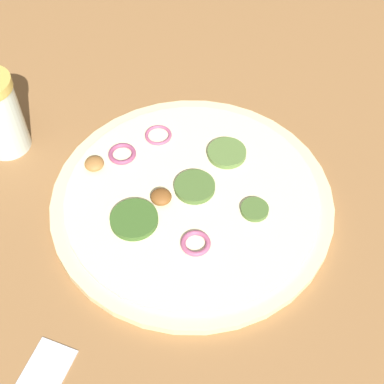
% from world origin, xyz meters
% --- Properties ---
extents(ground_plane, '(3.00, 3.00, 0.00)m').
position_xyz_m(ground_plane, '(0.00, 0.00, 0.00)').
color(ground_plane, olive).
extents(pizza, '(0.33, 0.33, 0.03)m').
position_xyz_m(pizza, '(-0.00, 0.00, 0.01)').
color(pizza, beige).
rests_on(pizza, ground_plane).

